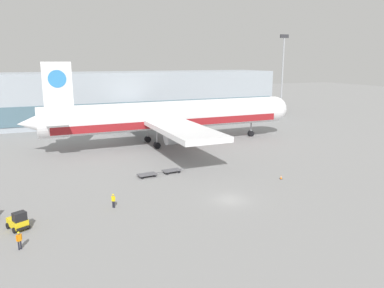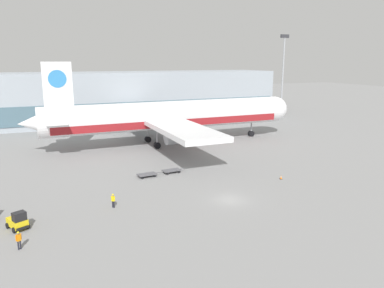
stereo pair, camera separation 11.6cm
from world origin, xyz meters
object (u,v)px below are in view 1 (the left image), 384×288
(baggage_dolly_lead, at_px, (147,174))
(ground_crew_near, at_px, (19,239))
(airplane_main, at_px, (167,116))
(baggage_tug_mid, at_px, (18,221))
(light_mast, at_px, (283,71))
(ground_crew_far, at_px, (113,200))
(baggage_dolly_second, at_px, (172,170))
(traffic_cone_near, at_px, (281,177))

(baggage_dolly_lead, height_order, ground_crew_near, ground_crew_near)
(airplane_main, relative_size, baggage_tug_mid, 20.75)
(light_mast, bearing_deg, ground_crew_near, -141.12)
(light_mast, xyz_separation_m, ground_crew_far, (-62.44, -51.85, -13.19))
(airplane_main, distance_m, baggage_dolly_second, 21.63)
(baggage_dolly_lead, bearing_deg, ground_crew_far, -130.18)
(baggage_tug_mid, relative_size, ground_crew_far, 1.60)
(baggage_dolly_lead, bearing_deg, traffic_cone_near, -30.93)
(airplane_main, height_order, baggage_dolly_lead, airplane_main)
(ground_crew_near, bearing_deg, baggage_dolly_lead, 15.19)
(baggage_tug_mid, bearing_deg, baggage_dolly_second, 95.70)
(baggage_dolly_second, bearing_deg, light_mast, 34.31)
(light_mast, relative_size, ground_crew_near, 13.75)
(baggage_dolly_second, relative_size, ground_crew_far, 2.15)
(airplane_main, xyz_separation_m, ground_crew_near, (-27.94, -37.15, -4.78))
(baggage_dolly_lead, xyz_separation_m, ground_crew_near, (-17.32, -16.72, 0.67))
(baggage_dolly_second, distance_m, ground_crew_near, 27.55)
(baggage_tug_mid, xyz_separation_m, ground_crew_near, (0.18, -4.79, 0.19))
(ground_crew_far, distance_m, traffic_cone_near, 25.20)
(baggage_dolly_lead, bearing_deg, baggage_dolly_second, 2.54)
(baggage_tug_mid, relative_size, baggage_dolly_second, 0.75)
(baggage_dolly_lead, height_order, traffic_cone_near, traffic_cone_near)
(airplane_main, relative_size, baggage_dolly_lead, 15.47)
(ground_crew_near, bearing_deg, baggage_dolly_second, 9.96)
(ground_crew_far, bearing_deg, light_mast, 91.44)
(light_mast, distance_m, baggage_dolly_lead, 70.64)
(light_mast, height_order, baggage_dolly_second, light_mast)
(airplane_main, distance_m, ground_crew_far, 35.64)
(airplane_main, bearing_deg, ground_crew_near, -126.96)
(light_mast, relative_size, ground_crew_far, 14.17)
(baggage_tug_mid, height_order, baggage_dolly_lead, baggage_tug_mid)
(baggage_dolly_second, xyz_separation_m, ground_crew_far, (-11.35, -10.59, 0.64))
(light_mast, distance_m, baggage_tug_mid, 91.41)
(baggage_dolly_second, xyz_separation_m, ground_crew_near, (-21.47, -17.24, 0.67))
(baggage_tug_mid, bearing_deg, light_mast, 102.24)
(ground_crew_near, relative_size, ground_crew_far, 1.03)
(airplane_main, bearing_deg, baggage_dolly_second, -108.01)
(ground_crew_far, relative_size, traffic_cone_near, 2.98)
(baggage_dolly_lead, relative_size, traffic_cone_near, 6.42)
(ground_crew_near, xyz_separation_m, ground_crew_far, (10.13, 6.66, -0.04))
(baggage_tug_mid, distance_m, baggage_dolly_lead, 21.19)
(light_mast, xyz_separation_m, baggage_dolly_second, (-51.09, -41.26, -13.83))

